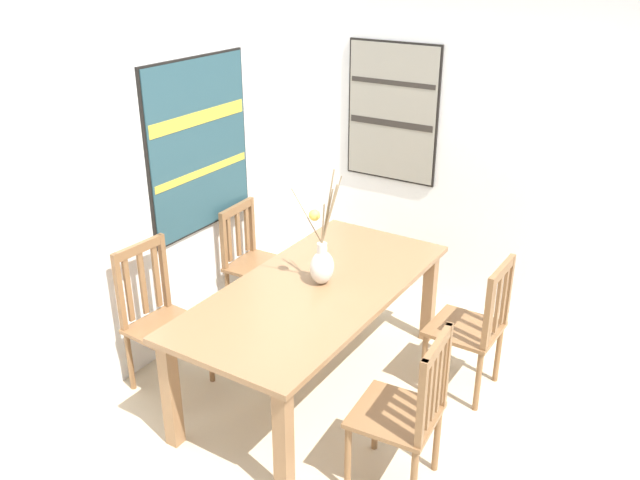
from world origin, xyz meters
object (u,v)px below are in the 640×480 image
object	(u,v)px
chair_3	(474,326)
painting_on_side_wall	(392,113)
painting_on_back_wall	(199,146)
dining_table	(315,300)
chair_2	(408,410)
centerpiece_vase	(322,262)
chair_1	(160,318)
chair_0	(254,261)

from	to	relation	value
chair_3	painting_on_side_wall	bearing A→B (deg)	46.80
painting_on_back_wall	painting_on_side_wall	xyz separation A→B (m)	(1.33, -0.80, 0.06)
dining_table	chair_2	bearing A→B (deg)	-119.51
chair_3	painting_on_back_wall	xyz separation A→B (m)	(-0.25, 1.95, 0.92)
centerpiece_vase	painting_on_side_wall	world-z (taller)	painting_on_side_wall
chair_2	chair_3	size ratio (longest dim) A/B	1.01
chair_1	painting_on_side_wall	world-z (taller)	painting_on_side_wall
chair_2	painting_on_side_wall	xyz separation A→B (m)	(2.06, 1.16, 0.97)
chair_3	painting_on_back_wall	bearing A→B (deg)	97.38
chair_2	painting_on_side_wall	bearing A→B (deg)	29.41
centerpiece_vase	chair_3	distance (m)	1.03
dining_table	painting_on_side_wall	xyz separation A→B (m)	(1.57, 0.29, 0.82)
painting_on_side_wall	chair_3	bearing A→B (deg)	-133.20
dining_table	centerpiece_vase	xyz separation A→B (m)	(0.06, -0.01, 0.24)
dining_table	chair_2	world-z (taller)	chair_2
dining_table	centerpiece_vase	distance (m)	0.25
chair_0	chair_1	world-z (taller)	chair_1
chair_2	painting_on_back_wall	distance (m)	2.28
painting_on_back_wall	painting_on_side_wall	size ratio (longest dim) A/B	1.11
chair_3	painting_on_back_wall	size ratio (longest dim) A/B	0.77
centerpiece_vase	chair_0	distance (m)	1.08
chair_2	painting_on_side_wall	size ratio (longest dim) A/B	0.87
chair_0	chair_3	world-z (taller)	chair_3
chair_0	chair_2	distance (m)	2.02
dining_table	centerpiece_vase	bearing A→B (deg)	-7.71
dining_table	chair_1	bearing A→B (deg)	120.44
centerpiece_vase	chair_2	xyz separation A→B (m)	(-0.55, -0.86, -0.38)
dining_table	chair_0	size ratio (longest dim) A/B	2.22
centerpiece_vase	painting_on_side_wall	distance (m)	1.65
painting_on_back_wall	painting_on_side_wall	bearing A→B (deg)	-30.90
painting_on_back_wall	chair_2	bearing A→B (deg)	-110.37
chair_1	chair_3	size ratio (longest dim) A/B	1.04
chair_2	chair_3	xyz separation A→B (m)	(0.98, 0.01, -0.01)
dining_table	painting_on_side_wall	bearing A→B (deg)	10.57
centerpiece_vase	painting_on_side_wall	xyz separation A→B (m)	(1.51, 0.30, 0.59)
chair_1	chair_2	bearing A→B (deg)	-89.78
dining_table	chair_3	xyz separation A→B (m)	(0.49, -0.86, -0.16)
dining_table	painting_on_back_wall	size ratio (longest dim) A/B	1.65
chair_3	dining_table	bearing A→B (deg)	119.66
centerpiece_vase	chair_1	bearing A→B (deg)	123.13
painting_on_side_wall	chair_2	bearing A→B (deg)	-150.59
chair_0	painting_on_side_wall	size ratio (longest dim) A/B	0.83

